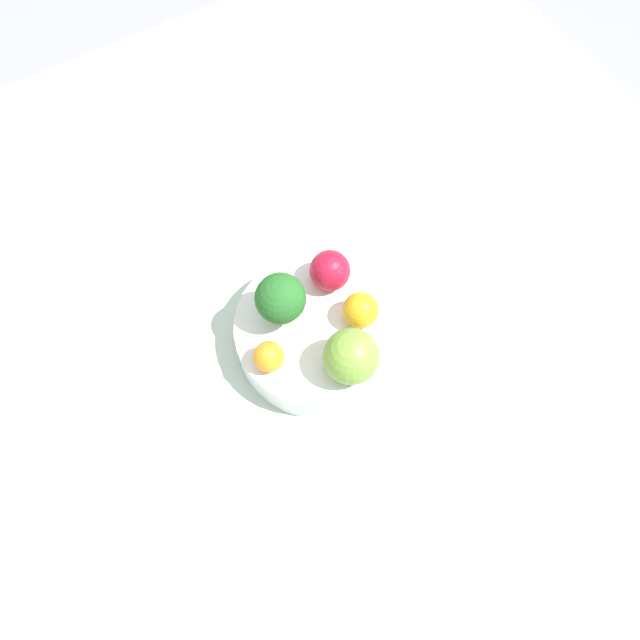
{
  "coord_description": "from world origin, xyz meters",
  "views": [
    {
      "loc": [
        -0.16,
        -0.26,
        0.69
      ],
      "look_at": [
        0.0,
        0.0,
        0.07
      ],
      "focal_mm": 35.0,
      "sensor_mm": 36.0,
      "label": 1
    }
  ],
  "objects_px": {
    "bowl": "(320,332)",
    "broccoli": "(281,299)",
    "orange_back": "(269,357)",
    "apple_red": "(351,356)",
    "orange_front": "(361,310)",
    "apple_green": "(330,271)"
  },
  "relations": [
    {
      "from": "broccoli",
      "to": "apple_red",
      "type": "height_order",
      "value": "broccoli"
    },
    {
      "from": "bowl",
      "to": "broccoli",
      "type": "distance_m",
      "value": 0.08
    },
    {
      "from": "apple_green",
      "to": "orange_front",
      "type": "relative_size",
      "value": 1.16
    },
    {
      "from": "apple_green",
      "to": "orange_back",
      "type": "height_order",
      "value": "apple_green"
    },
    {
      "from": "bowl",
      "to": "orange_back",
      "type": "distance_m",
      "value": 0.08
    },
    {
      "from": "orange_front",
      "to": "orange_back",
      "type": "bearing_deg",
      "value": 176.78
    },
    {
      "from": "broccoli",
      "to": "apple_red",
      "type": "distance_m",
      "value": 0.1
    },
    {
      "from": "apple_green",
      "to": "apple_red",
      "type": "bearing_deg",
      "value": -110.84
    },
    {
      "from": "broccoli",
      "to": "apple_green",
      "type": "distance_m",
      "value": 0.07
    },
    {
      "from": "orange_front",
      "to": "apple_red",
      "type": "bearing_deg",
      "value": -133.6
    },
    {
      "from": "bowl",
      "to": "orange_front",
      "type": "xyz_separation_m",
      "value": [
        0.04,
        -0.02,
        0.04
      ]
    },
    {
      "from": "apple_red",
      "to": "orange_back",
      "type": "bearing_deg",
      "value": 144.59
    },
    {
      "from": "orange_back",
      "to": "broccoli",
      "type": "bearing_deg",
      "value": 45.84
    },
    {
      "from": "bowl",
      "to": "apple_red",
      "type": "bearing_deg",
      "value": -90.34
    },
    {
      "from": "broccoli",
      "to": "apple_green",
      "type": "xyz_separation_m",
      "value": [
        0.07,
        0.01,
        -0.02
      ]
    },
    {
      "from": "bowl",
      "to": "orange_back",
      "type": "relative_size",
      "value": 5.72
    },
    {
      "from": "apple_red",
      "to": "broccoli",
      "type": "bearing_deg",
      "value": 108.34
    },
    {
      "from": "apple_green",
      "to": "orange_front",
      "type": "distance_m",
      "value": 0.06
    },
    {
      "from": "orange_back",
      "to": "apple_red",
      "type": "bearing_deg",
      "value": -35.41
    },
    {
      "from": "apple_red",
      "to": "orange_front",
      "type": "relative_size",
      "value": 1.5
    },
    {
      "from": "bowl",
      "to": "orange_back",
      "type": "xyz_separation_m",
      "value": [
        -0.07,
        -0.01,
        0.04
      ]
    },
    {
      "from": "bowl",
      "to": "broccoli",
      "type": "relative_size",
      "value": 2.75
    }
  ]
}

